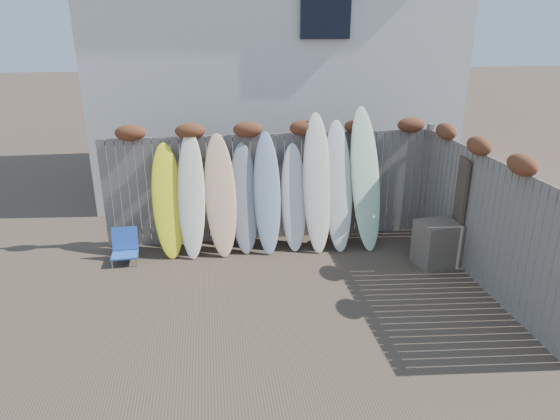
{
  "coord_description": "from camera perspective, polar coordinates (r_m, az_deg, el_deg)",
  "views": [
    {
      "loc": [
        -1.09,
        -6.3,
        3.83
      ],
      "look_at": [
        0.0,
        1.2,
        1.0
      ],
      "focal_mm": 32.0,
      "sensor_mm": 36.0,
      "label": 1
    }
  ],
  "objects": [
    {
      "name": "house",
      "position": [
        12.91,
        -1.24,
        17.68
      ],
      "size": [
        8.5,
        5.5,
        6.33
      ],
      "color": "silver",
      "rests_on": "ground"
    },
    {
      "name": "surfboard_8",
      "position": [
        9.02,
        9.75,
        3.5
      ],
      "size": [
        0.61,
        0.91,
        2.48
      ],
      "primitive_type": "ellipsoid",
      "rotation": [
        -0.31,
        0.0,
        0.1
      ],
      "color": "#BEEABE",
      "rests_on": "ground"
    },
    {
      "name": "surfboard_1",
      "position": [
        8.72,
        -10.09,
        1.66
      ],
      "size": [
        0.51,
        0.78,
        2.13
      ],
      "primitive_type": "ellipsoid",
      "rotation": [
        -0.31,
        0.0,
        -0.07
      ],
      "color": "white",
      "rests_on": "ground"
    },
    {
      "name": "surfboard_6",
      "position": [
        8.84,
        4.27,
        3.07
      ],
      "size": [
        0.54,
        0.86,
        2.39
      ],
      "primitive_type": "ellipsoid",
      "rotation": [
        -0.31,
        0.0,
        -0.05
      ],
      "color": "white",
      "rests_on": "ground"
    },
    {
      "name": "back_fence",
      "position": [
        9.16,
        -0.7,
        3.69
      ],
      "size": [
        6.05,
        0.28,
        2.24
      ],
      "color": "slate",
      "rests_on": "ground"
    },
    {
      "name": "ground",
      "position": [
        7.45,
        1.35,
        -10.46
      ],
      "size": [
        80.0,
        80.0,
        0.0
      ],
      "primitive_type": "plane",
      "color": "#493A2D"
    },
    {
      "name": "lattice_panel",
      "position": [
        9.14,
        19.09,
        0.7
      ],
      "size": [
        0.28,
        1.2,
        1.82
      ],
      "primitive_type": "cube",
      "rotation": [
        0.0,
        0.0,
        -0.19
      ],
      "color": "#46332A",
      "rests_on": "ground"
    },
    {
      "name": "surfboard_3",
      "position": [
        8.8,
        -4.13,
        1.3
      ],
      "size": [
        0.5,
        0.68,
        1.89
      ],
      "primitive_type": "ellipsoid",
      "rotation": [
        -0.31,
        0.0,
        0.01
      ],
      "color": "gray",
      "rests_on": "ground"
    },
    {
      "name": "surfboard_2",
      "position": [
        8.72,
        -6.81,
        1.64
      ],
      "size": [
        0.59,
        0.77,
        2.07
      ],
      "primitive_type": "ellipsoid",
      "rotation": [
        -0.31,
        0.0,
        0.07
      ],
      "color": "#FEA07D",
      "rests_on": "ground"
    },
    {
      "name": "right_fence",
      "position": [
        8.17,
        22.29,
        -0.3
      ],
      "size": [
        0.28,
        4.4,
        2.24
      ],
      "color": "slate",
      "rests_on": "ground"
    },
    {
      "name": "surfboard_0",
      "position": [
        8.81,
        -12.7,
        1.01
      ],
      "size": [
        0.59,
        0.74,
        1.94
      ],
      "primitive_type": "ellipsoid",
      "rotation": [
        -0.31,
        0.0,
        0.1
      ],
      "color": "yellow",
      "rests_on": "ground"
    },
    {
      "name": "wooden_crate",
      "position": [
        8.78,
        17.48,
        -3.68
      ],
      "size": [
        0.73,
        0.64,
        0.76
      ],
      "primitive_type": "cube",
      "rotation": [
        0.0,
        0.0,
        0.15
      ],
      "color": "#493F37",
      "rests_on": "ground"
    },
    {
      "name": "surfboard_7",
      "position": [
        8.92,
        6.66,
        2.71
      ],
      "size": [
        0.51,
        0.8,
        2.26
      ],
      "primitive_type": "ellipsoid",
      "rotation": [
        -0.31,
        0.0,
        -0.02
      ],
      "color": "silver",
      "rests_on": "ground"
    },
    {
      "name": "surfboard_4",
      "position": [
        8.75,
        -1.47,
        1.9
      ],
      "size": [
        0.49,
        0.75,
        2.08
      ],
      "primitive_type": "ellipsoid",
      "rotation": [
        -0.31,
        0.0,
        -0.02
      ],
      "color": "#8A9EB9",
      "rests_on": "ground"
    },
    {
      "name": "surfboard_5",
      "position": [
        8.89,
        1.58,
        1.43
      ],
      "size": [
        0.49,
        0.69,
        1.86
      ],
      "primitive_type": "ellipsoid",
      "rotation": [
        -0.31,
        0.0,
        -0.05
      ],
      "color": "silver",
      "rests_on": "ground"
    },
    {
      "name": "beach_chair",
      "position": [
        8.94,
        -17.31,
        -4.02
      ],
      "size": [
        0.44,
        0.47,
        0.57
      ],
      "color": "#2355B2",
      "rests_on": "ground"
    }
  ]
}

